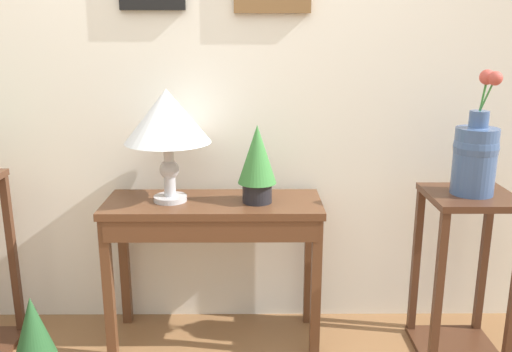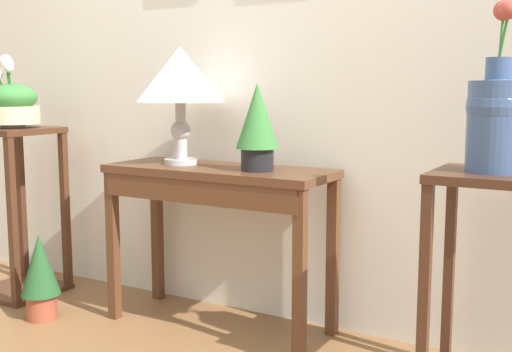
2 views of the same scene
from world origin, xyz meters
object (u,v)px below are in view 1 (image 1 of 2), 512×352
(console_table, at_px, (213,226))
(flower_vase_tall_right, at_px, (476,152))
(table_lamp, at_px, (167,119))
(potted_plant_on_console, at_px, (257,161))
(pedestal_stand_right, at_px, (462,276))
(potted_plant_floor, at_px, (34,336))

(console_table, height_order, flower_vase_tall_right, flower_vase_tall_right)
(console_table, bearing_deg, flower_vase_tall_right, -5.05)
(console_table, relative_size, table_lamp, 1.94)
(potted_plant_on_console, xyz_separation_m, pedestal_stand_right, (0.95, -0.10, -0.53))
(flower_vase_tall_right, xyz_separation_m, potted_plant_floor, (-1.92, -0.21, -0.76))
(table_lamp, height_order, potted_plant_floor, table_lamp)
(console_table, distance_m, pedestal_stand_right, 1.18)
(potted_plant_on_console, bearing_deg, table_lamp, 177.07)
(pedestal_stand_right, height_order, potted_plant_floor, pedestal_stand_right)
(table_lamp, height_order, flower_vase_tall_right, flower_vase_tall_right)
(pedestal_stand_right, bearing_deg, potted_plant_floor, -173.61)
(table_lamp, xyz_separation_m, flower_vase_tall_right, (1.36, -0.12, -0.13))
(potted_plant_floor, bearing_deg, flower_vase_tall_right, 6.36)
(potted_plant_on_console, distance_m, pedestal_stand_right, 1.09)
(table_lamp, relative_size, potted_plant_on_console, 1.44)
(flower_vase_tall_right, bearing_deg, potted_plant_floor, -173.64)
(console_table, xyz_separation_m, flower_vase_tall_right, (1.16, -0.10, 0.38))
(table_lamp, bearing_deg, pedestal_stand_right, -5.21)
(table_lamp, distance_m, potted_plant_on_console, 0.45)
(console_table, bearing_deg, pedestal_stand_right, -5.01)
(table_lamp, height_order, potted_plant_on_console, table_lamp)
(pedestal_stand_right, xyz_separation_m, potted_plant_floor, (-1.92, -0.22, -0.18))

